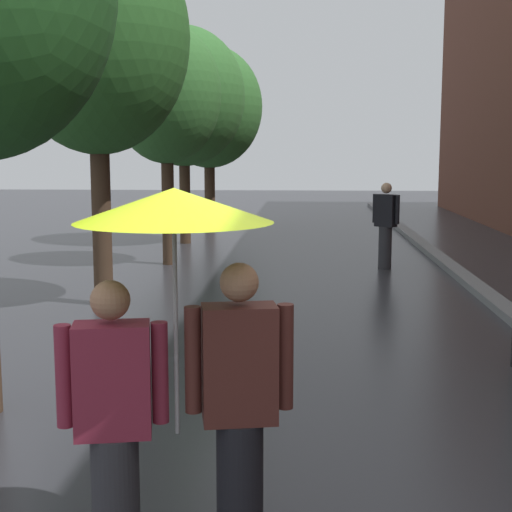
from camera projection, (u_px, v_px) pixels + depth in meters
kerb_strip at (461, 274)px, 13.60m from camera, size 0.30×36.00×0.12m
street_tree_1 at (96, 38)px, 10.69m from camera, size 2.72×2.72×5.67m
street_tree_2 at (166, 95)px, 14.72m from camera, size 2.20×2.20×4.83m
street_tree_3 at (184, 97)px, 18.16m from camera, size 3.03×3.03×5.35m
street_tree_4 at (209, 107)px, 21.86m from camera, size 3.17×3.17×5.41m
couple_under_umbrella at (177, 331)px, 3.92m from camera, size 1.25×1.05×2.13m
pedestrian_walking_midground at (386, 225)px, 14.51m from camera, size 0.49×0.41×1.70m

